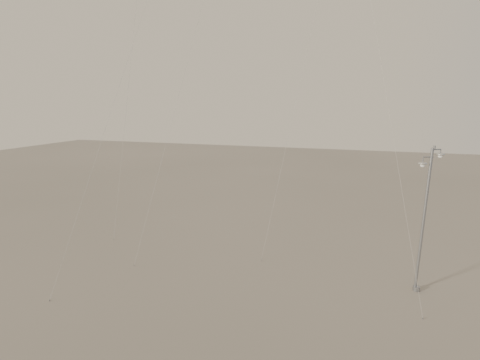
% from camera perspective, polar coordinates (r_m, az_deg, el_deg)
% --- Properties ---
extents(ground, '(160.00, 160.00, 0.00)m').
position_cam_1_polar(ground, '(24.08, -2.82, -18.18)').
color(ground, gray).
rests_on(ground, ground).
extents(street_lamp, '(1.51, 0.98, 9.48)m').
position_cam_1_polar(street_lamp, '(26.08, 26.27, -4.97)').
color(street_lamp, '#94969C').
rests_on(street_lamp, ground).
extents(kite_3, '(1.10, 13.75, 22.94)m').
position_cam_1_polar(kite_3, '(31.92, -15.61, 20.24)').
color(kite_3, maroon).
rests_on(kite_3, ground).
extents(kite_4, '(4.80, 8.43, 21.89)m').
position_cam_1_polar(kite_4, '(27.61, 20.12, 19.43)').
color(kite_4, '#352E2C').
rests_on(kite_4, ground).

